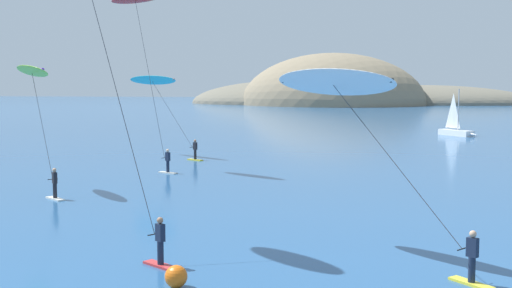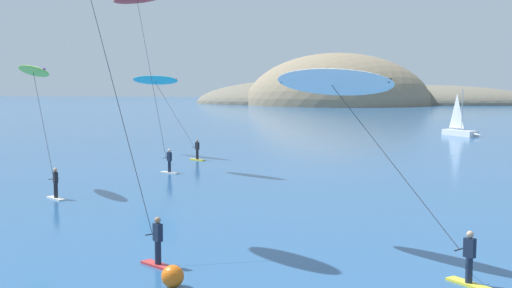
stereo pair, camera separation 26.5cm
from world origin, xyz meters
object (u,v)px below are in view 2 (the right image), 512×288
sailboat_near (462,131)px  marker_buoy (173,276)px  kitesurfer_white (339,92)px  kitesurfer_red (140,14)px  kitesurfer_lime (35,80)px  kitesurfer_cyan (158,85)px

sailboat_near → marker_buoy: 64.37m
kitesurfer_white → kitesurfer_red: kitesurfer_red is taller
kitesurfer_lime → kitesurfer_red: 11.34m
kitesurfer_cyan → marker_buoy: kitesurfer_cyan is taller
kitesurfer_white → kitesurfer_cyan: bearing=122.3°
kitesurfer_red → kitesurfer_cyan: bearing=104.2°
kitesurfer_cyan → kitesurfer_lime: 19.11m
kitesurfer_white → marker_buoy: bearing=-129.2°
sailboat_near → marker_buoy: (-13.97, -62.83, -0.29)m
kitesurfer_cyan → kitesurfer_red: kitesurfer_red is taller
kitesurfer_lime → kitesurfer_white: kitesurfer_lime is taller
kitesurfer_lime → marker_buoy: (14.03, -15.52, -6.08)m
kitesurfer_red → marker_buoy: size_ratio=18.02×
sailboat_near → kitesurfer_red: 46.49m
kitesurfer_cyan → marker_buoy: size_ratio=12.23×
sailboat_near → marker_buoy: sailboat_near is taller
sailboat_near → kitesurfer_cyan: kitesurfer_cyan is taller
kitesurfer_red → kitesurfer_white: bearing=-51.1°
sailboat_near → kitesurfer_white: bearing=-99.4°
kitesurfer_lime → kitesurfer_red: (2.36, 10.01, 4.79)m
sailboat_near → kitesurfer_white: size_ratio=0.71×
kitesurfer_white → kitesurfer_red: size_ratio=0.64×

